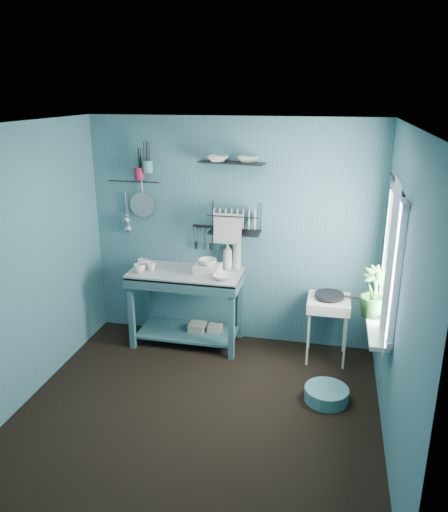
% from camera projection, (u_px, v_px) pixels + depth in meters
% --- Properties ---
extents(floor, '(3.20, 3.20, 0.00)m').
position_uv_depth(floor, '(198.00, 411.00, 4.50)').
color(floor, black).
rests_on(floor, ground).
extents(ceiling, '(3.20, 3.20, 0.00)m').
position_uv_depth(ceiling, '(193.00, 125.00, 3.71)').
color(ceiling, silver).
rests_on(ceiling, ground).
extents(wall_back, '(3.20, 0.00, 3.20)m').
position_uv_depth(wall_back, '(232.00, 233.00, 5.49)').
color(wall_back, '#3A6A77').
rests_on(wall_back, ground).
extents(wall_front, '(3.20, 0.00, 3.20)m').
position_uv_depth(wall_front, '(122.00, 380.00, 2.72)').
color(wall_front, '#3A6A77').
rests_on(wall_front, ground).
extents(wall_left, '(0.00, 3.00, 3.00)m').
position_uv_depth(wall_left, '(22.00, 267.00, 4.43)').
color(wall_left, '#3A6A77').
rests_on(wall_left, ground).
extents(wall_right, '(0.00, 3.00, 3.00)m').
position_uv_depth(wall_right, '(399.00, 298.00, 3.78)').
color(wall_right, '#3A6A77').
rests_on(wall_right, ground).
extents(work_counter, '(1.30, 0.77, 0.87)m').
position_uv_depth(work_counter, '(187.00, 307.00, 5.59)').
color(work_counter, '#2E5861').
rests_on(work_counter, floor).
extents(mug_left, '(0.12, 0.12, 0.10)m').
position_uv_depth(mug_left, '(139.00, 268.00, 5.39)').
color(mug_left, white).
rests_on(mug_left, work_counter).
extents(mug_mid, '(0.14, 0.14, 0.09)m').
position_uv_depth(mug_mid, '(151.00, 266.00, 5.46)').
color(mug_mid, white).
rests_on(mug_mid, work_counter).
extents(mug_right, '(0.17, 0.17, 0.10)m').
position_uv_depth(mug_right, '(143.00, 264.00, 5.54)').
color(mug_right, white).
rests_on(mug_right, work_counter).
extents(wash_tub, '(0.28, 0.22, 0.10)m').
position_uv_depth(wash_tub, '(208.00, 269.00, 5.37)').
color(wash_tub, silver).
rests_on(wash_tub, work_counter).
extents(tub_bowl, '(0.20, 0.19, 0.06)m').
position_uv_depth(tub_bowl, '(208.00, 262.00, 5.35)').
color(tub_bowl, white).
rests_on(tub_bowl, wash_tub).
extents(soap_bottle, '(0.12, 0.12, 0.30)m').
position_uv_depth(soap_bottle, '(228.00, 255.00, 5.51)').
color(soap_bottle, silver).
rests_on(soap_bottle, work_counter).
extents(water_bottle, '(0.09, 0.09, 0.28)m').
position_uv_depth(water_bottle, '(237.00, 256.00, 5.51)').
color(water_bottle, '#A8B3BB').
rests_on(water_bottle, work_counter).
extents(counter_bowl, '(0.22, 0.22, 0.05)m').
position_uv_depth(counter_bowl, '(223.00, 277.00, 5.22)').
color(counter_bowl, white).
rests_on(counter_bowl, work_counter).
extents(hotplate_stand, '(0.50, 0.50, 0.69)m').
position_uv_depth(hotplate_stand, '(327.00, 329.00, 5.28)').
color(hotplate_stand, white).
rests_on(hotplate_stand, floor).
extents(frying_pan, '(0.30, 0.30, 0.03)m').
position_uv_depth(frying_pan, '(329.00, 295.00, 5.16)').
color(frying_pan, black).
rests_on(frying_pan, hotplate_stand).
extents(knife_strip, '(0.32, 0.03, 0.03)m').
position_uv_depth(knife_strip, '(207.00, 227.00, 5.50)').
color(knife_strip, black).
rests_on(knife_strip, wall_back).
extents(dish_rack, '(0.58, 0.32, 0.32)m').
position_uv_depth(dish_rack, '(235.00, 219.00, 5.30)').
color(dish_rack, black).
rests_on(dish_rack, wall_back).
extents(upper_shelf, '(0.72, 0.28, 0.01)m').
position_uv_depth(upper_shelf, '(232.00, 163.00, 5.15)').
color(upper_shelf, black).
rests_on(upper_shelf, wall_back).
extents(shelf_bowl_left, '(0.26, 0.26, 0.06)m').
position_uv_depth(shelf_bowl_left, '(218.00, 165.00, 5.19)').
color(shelf_bowl_left, white).
rests_on(shelf_bowl_left, upper_shelf).
extents(shelf_bowl_right, '(0.24, 0.24, 0.06)m').
position_uv_depth(shelf_bowl_right, '(248.00, 164.00, 5.12)').
color(shelf_bowl_right, white).
rests_on(shelf_bowl_right, upper_shelf).
extents(utensil_cup_magenta, '(0.11, 0.11, 0.13)m').
position_uv_depth(utensil_cup_magenta, '(139.00, 173.00, 5.43)').
color(utensil_cup_magenta, maroon).
rests_on(utensil_cup_magenta, wall_back).
extents(utensil_cup_teal, '(0.11, 0.11, 0.13)m').
position_uv_depth(utensil_cup_teal, '(148.00, 167.00, 5.38)').
color(utensil_cup_teal, teal).
rests_on(utensil_cup_teal, wall_back).
extents(colander, '(0.28, 0.03, 0.28)m').
position_uv_depth(colander, '(142.00, 205.00, 5.57)').
color(colander, '#A6A9AE').
rests_on(colander, wall_back).
extents(ladle_outer, '(0.01, 0.01, 0.30)m').
position_uv_depth(ladle_outer, '(126.00, 205.00, 5.62)').
color(ladle_outer, '#A6A9AE').
rests_on(ladle_outer, wall_back).
extents(ladle_inner, '(0.01, 0.01, 0.30)m').
position_uv_depth(ladle_inner, '(128.00, 214.00, 5.65)').
color(ladle_inner, '#A6A9AE').
rests_on(ladle_inner, wall_back).
extents(hook_rail, '(0.60, 0.01, 0.01)m').
position_uv_depth(hook_rail, '(133.00, 182.00, 5.53)').
color(hook_rail, black).
rests_on(hook_rail, wall_back).
extents(window_glass, '(0.00, 1.10, 1.10)m').
position_uv_depth(window_glass, '(393.00, 261.00, 4.15)').
color(window_glass, white).
rests_on(window_glass, wall_right).
extents(windowsill, '(0.16, 0.95, 0.04)m').
position_uv_depth(windowsill, '(376.00, 324.00, 4.35)').
color(windowsill, white).
rests_on(windowsill, wall_right).
extents(curtain, '(0.00, 1.35, 1.35)m').
position_uv_depth(curtain, '(389.00, 266.00, 3.87)').
color(curtain, white).
rests_on(curtain, wall_right).
extents(curtain_rod, '(0.02, 1.05, 0.02)m').
position_uv_depth(curtain_rod, '(396.00, 183.00, 3.95)').
color(curtain_rod, black).
rests_on(curtain_rod, wall_right).
extents(potted_plant, '(0.32, 0.32, 0.45)m').
position_uv_depth(potted_plant, '(374.00, 292.00, 4.39)').
color(potted_plant, '#255C25').
rests_on(potted_plant, windowsill).
extents(storage_tin_large, '(0.18, 0.18, 0.22)m').
position_uv_depth(storage_tin_large, '(197.00, 332.00, 5.72)').
color(storage_tin_large, gray).
rests_on(storage_tin_large, floor).
extents(storage_tin_small, '(0.15, 0.15, 0.20)m').
position_uv_depth(storage_tin_small, '(215.00, 333.00, 5.71)').
color(storage_tin_small, gray).
rests_on(storage_tin_small, floor).
extents(floor_basin, '(0.41, 0.41, 0.13)m').
position_uv_depth(floor_basin, '(326.00, 394.00, 4.63)').
color(floor_basin, teal).
rests_on(floor_basin, floor).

